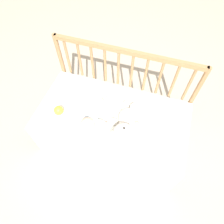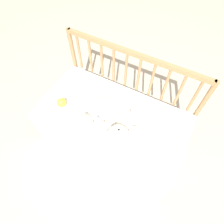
{
  "view_description": "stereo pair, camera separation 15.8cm",
  "coord_description": "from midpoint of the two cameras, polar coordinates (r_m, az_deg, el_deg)",
  "views": [
    {
      "loc": [
        0.26,
        -0.82,
        1.83
      ],
      "look_at": [
        0.0,
        -0.0,
        0.5
      ],
      "focal_mm": 32.0,
      "sensor_mm": 36.0,
      "label": 1
    },
    {
      "loc": [
        0.41,
        -0.76,
        1.83
      ],
      "look_at": [
        0.0,
        -0.0,
        0.5
      ],
      "focal_mm": 32.0,
      "sensor_mm": 36.0,
      "label": 2
    }
  ],
  "objects": [
    {
      "name": "ground_plane",
      "position": [
        2.02,
        -2.22,
        -7.84
      ],
      "size": [
        12.0,
        12.0,
        0.0
      ],
      "primitive_type": "plane",
      "color": "tan"
    },
    {
      "name": "crib_rail",
      "position": [
        1.72,
        1.01,
        10.85
      ],
      "size": [
        1.24,
        0.04,
        0.84
      ],
      "color": "#997047",
      "rests_on": "ground_plane"
    },
    {
      "name": "toy_ball",
      "position": [
        1.69,
        -17.62,
        0.21
      ],
      "size": [
        0.08,
        0.08,
        0.08
      ],
      "color": "yellow",
      "rests_on": "crib_mattress"
    },
    {
      "name": "baby",
      "position": [
        1.59,
        -8.24,
        -1.33
      ],
      "size": [
        0.28,
        0.42,
        0.12
      ],
      "color": "white",
      "rests_on": "crib_mattress"
    },
    {
      "name": "blanket",
      "position": [
        1.62,
        -3.01,
        -1.54
      ],
      "size": [
        0.79,
        0.53,
        0.01
      ],
      "color": "white",
      "rests_on": "crib_mattress"
    },
    {
      "name": "crib_mattress",
      "position": [
        1.82,
        -2.44,
        -4.89
      ],
      "size": [
        1.24,
        0.65,
        0.44
      ],
      "color": "white",
      "rests_on": "ground_plane"
    },
    {
      "name": "teddy_bear",
      "position": [
        1.51,
        0.81,
        -4.14
      ],
      "size": [
        0.28,
        0.41,
        0.16
      ],
      "color": "silver",
      "rests_on": "crib_mattress"
    }
  ]
}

